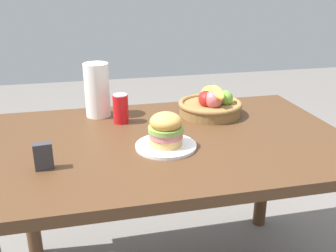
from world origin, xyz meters
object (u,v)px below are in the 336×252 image
at_px(soda_can, 121,109).
at_px(paper_towel_roll, 97,90).
at_px(sandwich, 166,129).
at_px(napkin_holder, 43,156).
at_px(plate, 166,146).
at_px(fruit_basket, 211,104).

bearing_deg(soda_can, paper_towel_roll, 128.78).
height_order(sandwich, napkin_holder, sandwich).
relative_size(plate, soda_can, 1.79).
distance_m(sandwich, paper_towel_roll, 0.47).
bearing_deg(sandwich, plate, 116.57).
relative_size(sandwich, paper_towel_roll, 0.54).
xyz_separation_m(sandwich, fruit_basket, (0.28, 0.32, -0.03)).
height_order(plate, napkin_holder, napkin_holder).
xyz_separation_m(soda_can, paper_towel_roll, (-0.09, 0.11, 0.06)).
bearing_deg(soda_can, sandwich, -66.46).
height_order(sandwich, fruit_basket, same).
bearing_deg(soda_can, fruit_basket, 1.90).
bearing_deg(sandwich, napkin_holder, -169.60).
height_order(paper_towel_roll, napkin_holder, paper_towel_roll).
distance_m(plate, soda_can, 0.33).
relative_size(fruit_basket, paper_towel_roll, 1.21).
bearing_deg(napkin_holder, soda_can, 46.42).
bearing_deg(sandwich, fruit_basket, 48.35).
height_order(plate, fruit_basket, fruit_basket).
bearing_deg(paper_towel_roll, napkin_holder, -112.46).
bearing_deg(napkin_holder, paper_towel_roll, 61.67).
relative_size(soda_can, fruit_basket, 0.43).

